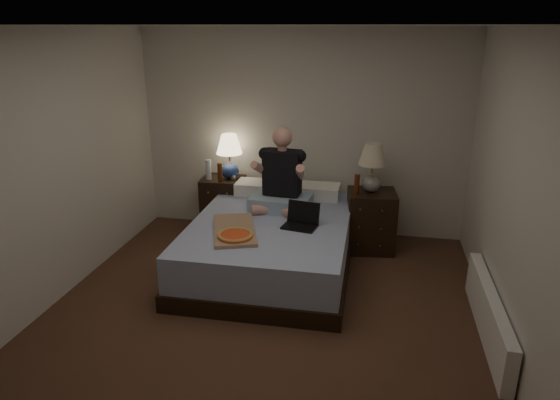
% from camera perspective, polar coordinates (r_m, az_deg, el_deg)
% --- Properties ---
extents(floor, '(4.00, 4.50, 0.00)m').
position_cam_1_polar(floor, '(4.57, -2.26, -13.84)').
color(floor, '#543424').
rests_on(floor, ground).
extents(ceiling, '(4.00, 4.50, 0.00)m').
position_cam_1_polar(ceiling, '(3.83, -2.77, 19.31)').
color(ceiling, white).
rests_on(ceiling, ground).
extents(wall_back, '(4.00, 0.00, 2.50)m').
position_cam_1_polar(wall_back, '(6.17, 2.46, 7.59)').
color(wall_back, silver).
rests_on(wall_back, ground).
extents(wall_front, '(4.00, 0.00, 2.50)m').
position_cam_1_polar(wall_front, '(2.13, -17.52, -17.52)').
color(wall_front, silver).
rests_on(wall_front, ground).
extents(wall_left, '(0.00, 4.50, 2.50)m').
position_cam_1_polar(wall_left, '(4.89, -25.96, 2.52)').
color(wall_left, silver).
rests_on(wall_left, ground).
extents(wall_right, '(0.00, 4.50, 2.50)m').
position_cam_1_polar(wall_right, '(4.07, 26.05, -0.59)').
color(wall_right, silver).
rests_on(wall_right, ground).
extents(bed, '(1.65, 2.18, 0.54)m').
position_cam_1_polar(bed, '(5.40, -1.05, -5.08)').
color(bed, '#5970B2').
rests_on(bed, floor).
extents(nightstand_left, '(0.56, 0.51, 0.69)m').
position_cam_1_polar(nightstand_left, '(6.44, -6.38, -0.39)').
color(nightstand_left, black).
rests_on(nightstand_left, floor).
extents(nightstand_right, '(0.59, 0.55, 0.70)m').
position_cam_1_polar(nightstand_right, '(5.90, 10.31, -2.36)').
color(nightstand_right, black).
rests_on(nightstand_right, floor).
extents(lamp_left, '(0.32, 0.32, 0.56)m').
position_cam_1_polar(lamp_left, '(6.23, -5.79, 4.96)').
color(lamp_left, navy).
rests_on(lamp_left, nightstand_left).
extents(lamp_right, '(0.38, 0.38, 0.56)m').
position_cam_1_polar(lamp_right, '(5.72, 10.49, 3.62)').
color(lamp_right, gray).
rests_on(lamp_right, nightstand_right).
extents(water_bottle, '(0.07, 0.07, 0.25)m').
position_cam_1_polar(water_bottle, '(6.26, -8.16, 3.47)').
color(water_bottle, silver).
rests_on(water_bottle, nightstand_left).
extents(soda_can, '(0.07, 0.07, 0.10)m').
position_cam_1_polar(soda_can, '(6.23, -5.42, 2.78)').
color(soda_can, '#A7A8A3').
rests_on(soda_can, nightstand_left).
extents(beer_bottle_left, '(0.06, 0.06, 0.23)m').
position_cam_1_polar(beer_bottle_left, '(6.16, -6.88, 3.18)').
color(beer_bottle_left, '#56260C').
rests_on(beer_bottle_left, nightstand_left).
extents(beer_bottle_right, '(0.06, 0.06, 0.23)m').
position_cam_1_polar(beer_bottle_right, '(5.65, 8.77, 1.79)').
color(beer_bottle_right, '#55220C').
rests_on(beer_bottle_right, nightstand_right).
extents(person, '(0.71, 0.58, 0.93)m').
position_cam_1_polar(person, '(5.47, 0.11, 3.49)').
color(person, black).
rests_on(person, bed).
extents(laptop, '(0.39, 0.34, 0.24)m').
position_cam_1_polar(laptop, '(5.08, 2.27, -1.91)').
color(laptop, black).
rests_on(laptop, bed).
extents(pizza_box, '(0.62, 0.85, 0.08)m').
position_cam_1_polar(pizza_box, '(4.83, -5.14, -4.15)').
color(pizza_box, tan).
rests_on(pizza_box, bed).
extents(radiator, '(0.10, 1.60, 0.40)m').
position_cam_1_polar(radiator, '(4.65, 22.72, -12.01)').
color(radiator, white).
rests_on(radiator, floor).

